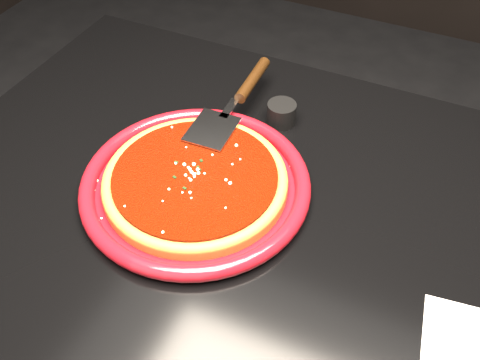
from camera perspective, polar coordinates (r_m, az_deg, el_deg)
name	(u,v)px	position (r m, az deg, el deg)	size (l,w,h in m)	color
table	(279,354)	(1.08, 4.19, -18.03)	(1.20, 0.80, 0.75)	black
plate	(196,184)	(0.81, -4.76, -0.44)	(0.35, 0.35, 0.03)	maroon
pizza_crust	(195,182)	(0.81, -4.77, -0.25)	(0.28, 0.28, 0.01)	olive
pizza_crust_rim	(195,179)	(0.80, -4.80, 0.10)	(0.28, 0.28, 0.02)	olive
pizza_sauce	(195,177)	(0.80, -4.82, 0.35)	(0.25, 0.25, 0.01)	#681102
parmesan_dusting	(195,173)	(0.79, -4.85, 0.70)	(0.24, 0.24, 0.01)	#F9EBC1
basil_flecks	(195,174)	(0.79, -4.85, 0.65)	(0.22, 0.22, 0.00)	black
pizza_server	(235,101)	(0.91, -0.53, 8.39)	(0.08, 0.29, 0.02)	silver
ramekin	(281,113)	(0.92, 4.44, 7.10)	(0.05, 0.05, 0.04)	black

